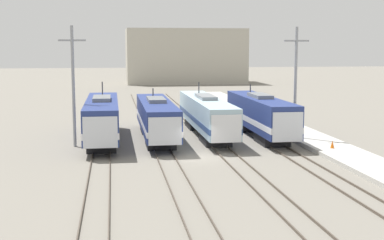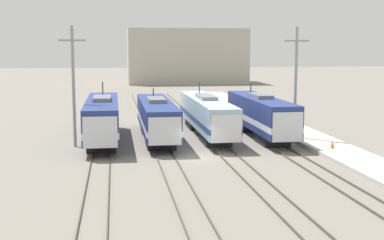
% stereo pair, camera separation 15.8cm
% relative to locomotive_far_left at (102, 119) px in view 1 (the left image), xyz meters
% --- Properties ---
extents(ground_plane, '(400.00, 400.00, 0.00)m').
position_rel_locomotive_far_left_xyz_m(ground_plane, '(7.78, -8.59, -2.20)').
color(ground_plane, slate).
extents(rail_pair_far_left, '(1.51, 120.00, 0.15)m').
position_rel_locomotive_far_left_xyz_m(rail_pair_far_left, '(0.00, -8.59, -2.12)').
color(rail_pair_far_left, '#4C4238').
rests_on(rail_pair_far_left, ground_plane).
extents(rail_pair_center_left, '(1.51, 120.00, 0.15)m').
position_rel_locomotive_far_left_xyz_m(rail_pair_center_left, '(5.18, -8.59, -2.12)').
color(rail_pair_center_left, '#4C4238').
rests_on(rail_pair_center_left, ground_plane).
extents(rail_pair_center_right, '(1.51, 120.00, 0.15)m').
position_rel_locomotive_far_left_xyz_m(rail_pair_center_right, '(10.37, -8.59, -2.12)').
color(rail_pair_center_right, '#4C4238').
rests_on(rail_pair_center_right, ground_plane).
extents(rail_pair_far_right, '(1.51, 120.00, 0.15)m').
position_rel_locomotive_far_left_xyz_m(rail_pair_far_right, '(15.55, -8.59, -2.12)').
color(rail_pair_far_right, '#4C4238').
rests_on(rail_pair_far_right, ground_plane).
extents(locomotive_far_left, '(3.00, 17.69, 5.43)m').
position_rel_locomotive_far_left_xyz_m(locomotive_far_left, '(0.00, 0.00, 0.00)').
color(locomotive_far_left, black).
rests_on(locomotive_far_left, ground_plane).
extents(locomotive_center_left, '(3.00, 17.70, 4.67)m').
position_rel_locomotive_far_left_xyz_m(locomotive_center_left, '(5.18, 0.53, -0.12)').
color(locomotive_center_left, black).
rests_on(locomotive_center_left, ground_plane).
extents(locomotive_center_right, '(2.84, 20.08, 5.15)m').
position_rel_locomotive_far_left_xyz_m(locomotive_center_right, '(10.37, 2.17, -0.09)').
color(locomotive_center_right, '#232326').
rests_on(locomotive_center_right, ground_plane).
extents(locomotive_far_right, '(2.91, 17.43, 4.98)m').
position_rel_locomotive_far_left_xyz_m(locomotive_far_right, '(15.55, 0.45, 0.00)').
color(locomotive_far_right, black).
rests_on(locomotive_far_right, ground_plane).
extents(catenary_tower_left, '(2.39, 0.28, 10.78)m').
position_rel_locomotive_far_left_xyz_m(catenary_tower_left, '(-2.42, -2.07, 3.48)').
color(catenary_tower_left, gray).
rests_on(catenary_tower_left, ground_plane).
extents(catenary_tower_right, '(2.39, 0.28, 10.78)m').
position_rel_locomotive_far_left_xyz_m(catenary_tower_right, '(18.14, -2.07, 3.48)').
color(catenary_tower_right, gray).
rests_on(catenary_tower_right, ground_plane).
extents(platform, '(4.00, 120.00, 0.36)m').
position_rel_locomotive_far_left_xyz_m(platform, '(19.80, -8.59, -2.01)').
color(platform, '#B7B5AD').
rests_on(platform, ground_plane).
extents(traffic_cone, '(0.33, 0.33, 0.66)m').
position_rel_locomotive_far_left_xyz_m(traffic_cone, '(19.44, -8.04, -1.50)').
color(traffic_cone, orange).
rests_on(traffic_cone, platform).
extents(depot_building, '(29.36, 15.78, 13.51)m').
position_rel_locomotive_far_left_xyz_m(depot_building, '(19.23, 84.42, 4.56)').
color(depot_building, '#B2AD9E').
rests_on(depot_building, ground_plane).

